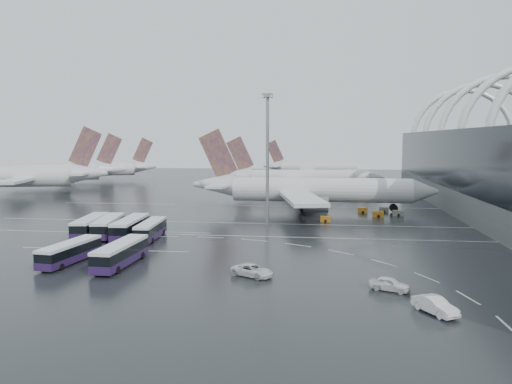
# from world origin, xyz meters

# --- Properties ---
(ground) EXTENTS (420.00, 420.00, 0.00)m
(ground) POSITION_xyz_m (0.00, 0.00, 0.00)
(ground) COLOR black
(ground) RESTS_ON ground
(lane_marking_near) EXTENTS (120.00, 0.25, 0.01)m
(lane_marking_near) POSITION_xyz_m (0.00, -2.00, 0.01)
(lane_marking_near) COLOR beige
(lane_marking_near) RESTS_ON ground
(lane_marking_mid) EXTENTS (120.00, 0.25, 0.01)m
(lane_marking_mid) POSITION_xyz_m (0.00, 12.00, 0.01)
(lane_marking_mid) COLOR beige
(lane_marking_mid) RESTS_ON ground
(lane_marking_far) EXTENTS (120.00, 0.25, 0.01)m
(lane_marking_far) POSITION_xyz_m (0.00, 40.00, 0.01)
(lane_marking_far) COLOR beige
(lane_marking_far) RESTS_ON ground
(bus_bay_line_south) EXTENTS (28.00, 0.25, 0.01)m
(bus_bay_line_south) POSITION_xyz_m (-24.00, -16.00, 0.01)
(bus_bay_line_south) COLOR beige
(bus_bay_line_south) RESTS_ON ground
(bus_bay_line_north) EXTENTS (28.00, 0.25, 0.01)m
(bus_bay_line_north) POSITION_xyz_m (-24.00, 0.00, 0.01)
(bus_bay_line_north) COLOR beige
(bus_bay_line_north) RESTS_ON ground
(airliner_main) EXTENTS (59.94, 52.75, 20.36)m
(airliner_main) POSITION_xyz_m (7.73, 32.06, 5.10)
(airliner_main) COLOR silver
(airliner_main) RESTS_ON ground
(airliner_gate_b) EXTENTS (54.04, 48.17, 18.76)m
(airliner_gate_b) POSITION_xyz_m (4.34, 75.27, 4.69)
(airliner_gate_b) COLOR silver
(airliner_gate_b) RESTS_ON ground
(airliner_gate_c) EXTENTS (49.15, 44.78, 17.53)m
(airliner_gate_c) POSITION_xyz_m (8.08, 136.92, 4.38)
(airliner_gate_c) COLOR silver
(airliner_gate_c) RESTS_ON ground
(jet_remote_west) EXTENTS (50.37, 40.79, 21.99)m
(jet_remote_west) POSITION_xyz_m (-81.77, 58.71, 5.68)
(jet_remote_west) COLOR silver
(jet_remote_west) RESTS_ON ground
(jet_remote_mid) EXTENTS (44.89, 36.59, 20.19)m
(jet_remote_mid) POSITION_xyz_m (-84.75, 87.04, 5.21)
(jet_remote_mid) COLOR silver
(jet_remote_mid) RESTS_ON ground
(jet_remote_far) EXTENTS (41.04, 33.49, 18.59)m
(jet_remote_far) POSITION_xyz_m (-80.14, 115.07, 4.80)
(jet_remote_far) COLOR silver
(jet_remote_far) RESTS_ON ground
(bus_row_near_a) EXTENTS (4.76, 13.92, 3.36)m
(bus_row_near_a) POSITION_xyz_m (-31.53, -4.79, 1.85)
(bus_row_near_a) COLOR #1F133C
(bus_row_near_a) RESTS_ON ground
(bus_row_near_b) EXTENTS (5.08, 13.78, 3.32)m
(bus_row_near_b) POSITION_xyz_m (-28.13, -4.69, 1.82)
(bus_row_near_b) COLOR #1F133C
(bus_row_near_b) RESTS_ON ground
(bus_row_near_c) EXTENTS (3.97, 14.10, 3.43)m
(bus_row_near_c) POSITION_xyz_m (-23.56, -5.59, 1.89)
(bus_row_near_c) COLOR #1F133C
(bus_row_near_c) RESTS_ON ground
(bus_row_near_d) EXTENTS (3.66, 12.66, 3.08)m
(bus_row_near_d) POSITION_xyz_m (-19.49, -6.44, 1.69)
(bus_row_near_d) COLOR #1F133C
(bus_row_near_d) RESTS_ON ground
(bus_row_far_a) EXTENTS (4.22, 12.44, 3.00)m
(bus_row_far_a) POSITION_xyz_m (-25.08, -24.89, 1.65)
(bus_row_far_a) COLOR #1F133C
(bus_row_far_a) RESTS_ON ground
(bus_row_far_c) EXTENTS (3.52, 13.28, 3.25)m
(bus_row_far_c) POSITION_xyz_m (-17.25, -25.47, 1.78)
(bus_row_far_c) COLOR #1F133C
(bus_row_far_c) RESTS_ON ground
(van_curve_a) EXTENTS (6.22, 4.94, 1.57)m
(van_curve_a) POSITION_xyz_m (1.72, -28.64, 0.79)
(van_curve_a) COLOR white
(van_curve_a) RESTS_ON ground
(van_curve_b) EXTENTS (5.08, 3.67, 1.61)m
(van_curve_b) POSITION_xyz_m (18.47, -32.79, 0.80)
(van_curve_b) COLOR white
(van_curve_b) RESTS_ON ground
(van_curve_c) EXTENTS (4.22, 5.37, 1.71)m
(van_curve_c) POSITION_xyz_m (21.94, -40.13, 0.85)
(van_curve_c) COLOR white
(van_curve_c) RESTS_ON ground
(floodlight_mast) EXTENTS (2.05, 2.05, 26.80)m
(floodlight_mast) POSITION_xyz_m (-0.27, 10.10, 16.86)
(floodlight_mast) COLOR gray
(floodlight_mast) RESTS_ON ground
(gse_cart_belly_a) EXTENTS (2.41, 1.43, 1.32)m
(gse_cart_belly_a) POSITION_xyz_m (23.77, 24.12, 0.66)
(gse_cart_belly_a) COLOR #AF6B17
(gse_cart_belly_a) RESTS_ON ground
(gse_cart_belly_b) EXTENTS (2.09, 1.24, 1.14)m
(gse_cart_belly_b) POSITION_xyz_m (26.05, 31.94, 0.57)
(gse_cart_belly_b) COLOR slate
(gse_cart_belly_b) RESTS_ON ground
(gse_cart_belly_c) EXTENTS (2.17, 1.28, 1.18)m
(gse_cart_belly_c) POSITION_xyz_m (11.72, 16.06, 0.59)
(gse_cart_belly_c) COLOR #AF6B17
(gse_cart_belly_c) RESTS_ON ground
(gse_cart_belly_d) EXTENTS (2.35, 1.39, 1.28)m
(gse_cart_belly_d) POSITION_xyz_m (28.54, 26.38, 0.64)
(gse_cart_belly_d) COLOR slate
(gse_cart_belly_d) RESTS_ON ground
(gse_cart_belly_e) EXTENTS (2.20, 1.30, 1.20)m
(gse_cart_belly_e) POSITION_xyz_m (20.82, 30.25, 0.60)
(gse_cart_belly_e) COLOR #AF6B17
(gse_cart_belly_e) RESTS_ON ground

